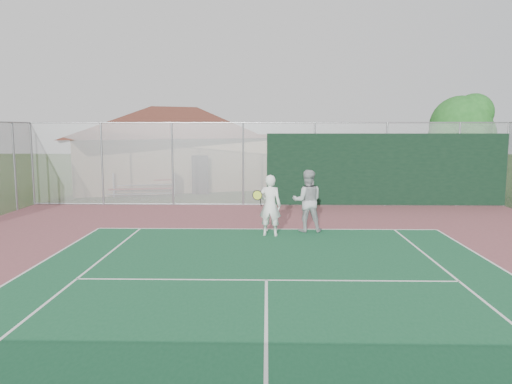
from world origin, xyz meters
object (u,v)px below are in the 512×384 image
player_white_front (270,206)px  player_grey_back (307,201)px  bleachers (144,183)px  clubhouse (176,139)px  tree (462,128)px

player_white_front → player_grey_back: 1.34m
player_white_front → player_grey_back: (1.18, 0.64, 0.04)m
bleachers → clubhouse: bearing=65.9°
clubhouse → bleachers: 4.64m
bleachers → player_grey_back: size_ratio=1.72×
clubhouse → player_white_front: bearing=-88.4°
player_white_front → player_grey_back: bearing=-141.1°
clubhouse → tree: size_ratio=2.85×
bleachers → tree: (15.81, 1.06, 2.67)m
clubhouse → player_grey_back: (6.44, -12.79, -1.69)m
tree → player_white_front: 14.41m
bleachers → tree: 16.07m
clubhouse → bleachers: (-0.88, -4.06, -2.06)m
player_white_front → player_grey_back: player_grey_back is taller
clubhouse → player_grey_back: 14.42m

